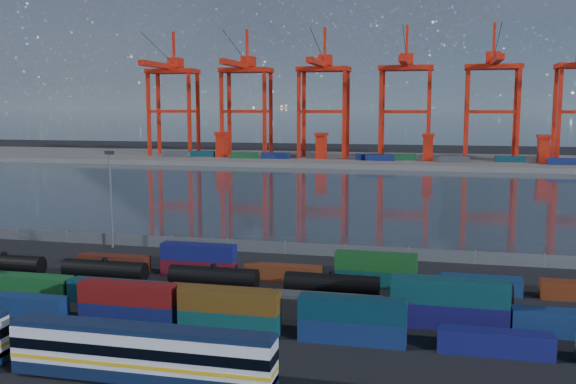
# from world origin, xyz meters

# --- Properties ---
(ground) EXTENTS (700.00, 700.00, 0.00)m
(ground) POSITION_xyz_m (0.00, 0.00, 0.00)
(ground) COLOR black
(ground) RESTS_ON ground
(harbor_water) EXTENTS (700.00, 700.00, 0.00)m
(harbor_water) POSITION_xyz_m (0.00, 105.00, 0.01)
(harbor_water) COLOR #28313A
(harbor_water) RESTS_ON ground
(far_quay) EXTENTS (700.00, 70.00, 2.00)m
(far_quay) POSITION_xyz_m (0.00, 210.00, 1.00)
(far_quay) COLOR #514F4C
(far_quay) RESTS_ON ground
(distant_mountains) EXTENTS (2470.00, 1100.00, 520.00)m
(distant_mountains) POSITION_xyz_m (63.02, 1600.00, 220.29)
(distant_mountains) COLOR #1E2630
(distant_mountains) RESTS_ON ground
(container_row_south) EXTENTS (125.72, 2.22, 4.74)m
(container_row_south) POSITION_xyz_m (-19.48, -9.41, 2.07)
(container_row_south) COLOR #3D3F42
(container_row_south) RESTS_ON ground
(container_row_mid) EXTENTS (129.24, 2.55, 5.44)m
(container_row_mid) POSITION_xyz_m (-9.77, -2.47, 1.90)
(container_row_mid) COLOR #383B3C
(container_row_mid) RESTS_ON ground
(container_row_north) EXTENTS (140.09, 2.20, 4.69)m
(container_row_north) POSITION_xyz_m (-5.21, 11.61, 1.56)
(container_row_north) COLOR navy
(container_row_north) RESTS_ON ground
(tanker_string) EXTENTS (89.69, 2.62, 3.75)m
(tanker_string) POSITION_xyz_m (-11.69, 4.41, 1.88)
(tanker_string) COLOR black
(tanker_string) RESTS_ON ground
(waterfront_fence) EXTENTS (160.12, 0.12, 2.20)m
(waterfront_fence) POSITION_xyz_m (-0.00, 28.00, 1.00)
(waterfront_fence) COLOR #595B5E
(waterfront_fence) RESTS_ON ground
(yard_light_mast) EXTENTS (1.60, 0.40, 16.60)m
(yard_light_mast) POSITION_xyz_m (-30.00, 26.00, 9.30)
(yard_light_mast) COLOR slate
(yard_light_mast) RESTS_ON ground
(gantry_cranes) EXTENTS (197.38, 42.98, 58.20)m
(gantry_cranes) POSITION_xyz_m (-7.50, 203.46, 35.68)
(gantry_cranes) COLOR red
(gantry_cranes) RESTS_ON ground
(quay_containers) EXTENTS (172.58, 10.99, 2.60)m
(quay_containers) POSITION_xyz_m (-11.00, 195.46, 3.30)
(quay_containers) COLOR navy
(quay_containers) RESTS_ON far_quay
(straddle_carriers) EXTENTS (140.00, 7.00, 11.10)m
(straddle_carriers) POSITION_xyz_m (-2.50, 200.00, 7.82)
(straddle_carriers) COLOR red
(straddle_carriers) RESTS_ON far_quay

